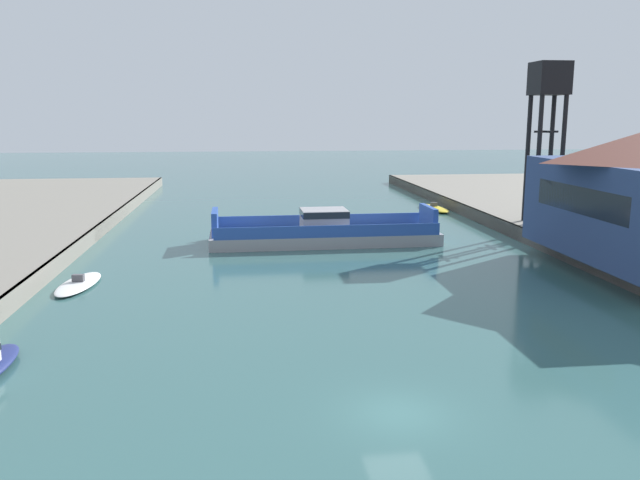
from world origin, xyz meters
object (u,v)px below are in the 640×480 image
at_px(chain_ferry, 324,232).
at_px(crane_tower, 548,99).
at_px(moored_boat_mid_left, 79,284).
at_px(moored_boat_near_left, 434,208).

xyz_separation_m(chain_ferry, crane_tower, (21.93, 0.98, 12.46)).
bearing_deg(crane_tower, chain_ferry, -177.45).
bearing_deg(crane_tower, moored_boat_mid_left, -160.33).
height_order(chain_ferry, crane_tower, crane_tower).
distance_m(chain_ferry, crane_tower, 25.24).
distance_m(chain_ferry, moored_boat_near_left, 25.79).
relative_size(chain_ferry, moored_boat_mid_left, 3.04).
xyz_separation_m(moored_boat_near_left, crane_tower, (5.30, -18.72, 13.21)).
bearing_deg(moored_boat_near_left, moored_boat_mid_left, -136.97).
height_order(moored_boat_mid_left, crane_tower, crane_tower).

